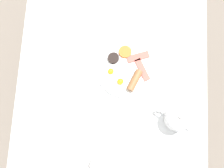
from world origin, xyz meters
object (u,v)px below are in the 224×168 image
at_px(teapot_near, 178,118).
at_px(napkin_folded, 128,5).
at_px(teacup_with_saucer_left, 101,166).
at_px(breakfast_plate, 126,68).
at_px(fork_by_plate, 69,123).
at_px(knife_by_plate, 64,62).

bearing_deg(teapot_near, napkin_folded, 137.09).
bearing_deg(teacup_with_saucer_left, breakfast_plate, 78.63).
xyz_separation_m(breakfast_plate, teapot_near, (0.22, -0.21, 0.04)).
xyz_separation_m(teapot_near, napkin_folded, (-0.22, 0.52, -0.05)).
distance_m(napkin_folded, fork_by_plate, 0.60).
bearing_deg(teacup_with_saucer_left, fork_by_plate, 130.89).
xyz_separation_m(fork_by_plate, knife_by_plate, (-0.05, 0.27, 0.00)).
bearing_deg(napkin_folded, breakfast_plate, -89.19).
xyz_separation_m(teacup_with_saucer_left, knife_by_plate, (-0.20, 0.44, -0.02)).
distance_m(breakfast_plate, napkin_folded, 0.31).
distance_m(breakfast_plate, teapot_near, 0.31).
bearing_deg(knife_by_plate, teacup_with_saucer_left, -65.98).
bearing_deg(breakfast_plate, fork_by_plate, -132.83).
distance_m(napkin_folded, knife_by_plate, 0.40).
distance_m(teapot_near, teacup_with_saucer_left, 0.37).
height_order(breakfast_plate, teapot_near, teapot_near).
bearing_deg(breakfast_plate, teapot_near, -43.70).
bearing_deg(teapot_near, knife_by_plate, 179.17).
distance_m(teacup_with_saucer_left, fork_by_plate, 0.23).
relative_size(breakfast_plate, teacup_with_saucer_left, 1.80).
relative_size(breakfast_plate, napkin_folded, 1.54).
bearing_deg(teapot_near, breakfast_plate, 159.98).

